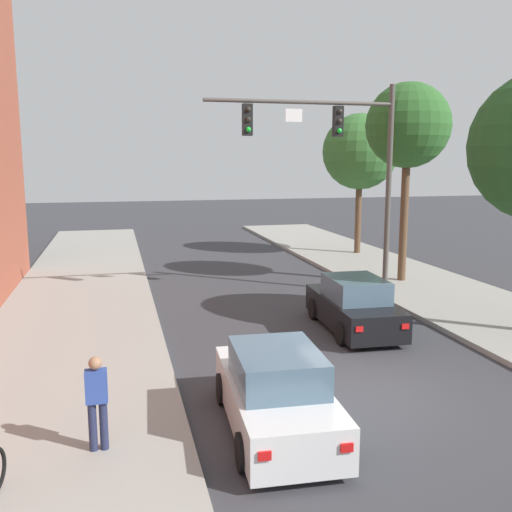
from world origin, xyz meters
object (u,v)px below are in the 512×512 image
object	(u,v)px
car_lead_black	(354,306)
car_following_white	(275,393)
traffic_signal_mast	(340,149)
street_tree_second	(408,127)
street_tree_third	(360,152)
pedestrian_sidewalk_left_walker	(97,399)

from	to	relation	value
car_lead_black	car_following_white	size ratio (longest dim) A/B	1.00
car_lead_black	car_following_white	bearing A→B (deg)	-125.93
car_lead_black	traffic_signal_mast	bearing A→B (deg)	75.00
traffic_signal_mast	car_lead_black	size ratio (longest dim) A/B	1.74
car_lead_black	street_tree_second	xyz separation A→B (m)	(4.51, 5.45, 5.55)
car_following_white	street_tree_third	distance (m)	20.75
car_following_white	street_tree_second	size ratio (longest dim) A/B	0.55
car_following_white	street_tree_third	bearing A→B (deg)	61.63
pedestrian_sidewalk_left_walker	street_tree_second	world-z (taller)	street_tree_second
car_lead_black	street_tree_second	size ratio (longest dim) A/B	0.55
pedestrian_sidewalk_left_walker	street_tree_second	size ratio (longest dim) A/B	0.21
pedestrian_sidewalk_left_walker	traffic_signal_mast	bearing A→B (deg)	49.80
car_lead_black	street_tree_third	size ratio (longest dim) A/B	0.60
car_following_white	car_lead_black	bearing A→B (deg)	54.07
street_tree_third	car_lead_black	bearing A→B (deg)	-114.57
street_tree_second	car_lead_black	bearing A→B (deg)	-129.62
traffic_signal_mast	car_following_white	distance (m)	11.71
traffic_signal_mast	street_tree_second	xyz separation A→B (m)	(3.44, 1.46, 0.92)
street_tree_second	street_tree_third	distance (m)	6.99
car_lead_black	street_tree_third	distance (m)	14.30
car_lead_black	street_tree_second	distance (m)	8.99
traffic_signal_mast	street_tree_third	distance (m)	9.47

